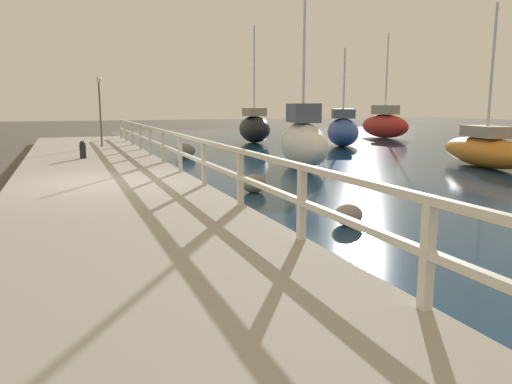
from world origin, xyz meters
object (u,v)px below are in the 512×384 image
(dock_lamp, at_px, (99,98))
(sailboat_orange, at_px, (486,150))
(sailboat_white, at_px, (303,141))
(mooring_bollard, at_px, (83,150))
(sailboat_black, at_px, (254,128))
(sailboat_blue, at_px, (343,131))
(sailboat_red, at_px, (385,124))

(dock_lamp, xyz_separation_m, sailboat_orange, (12.01, -9.54, -1.83))
(dock_lamp, relative_size, sailboat_white, 0.39)
(mooring_bollard, distance_m, sailboat_black, 12.94)
(dock_lamp, distance_m, sailboat_blue, 12.07)
(sailboat_blue, distance_m, sailboat_white, 9.29)
(mooring_bollard, height_order, sailboat_blue, sailboat_blue)
(mooring_bollard, xyz_separation_m, sailboat_white, (7.05, -2.50, 0.27))
(dock_lamp, bearing_deg, mooring_bollard, -101.19)
(mooring_bollard, relative_size, sailboat_blue, 0.12)
(sailboat_orange, bearing_deg, sailboat_white, 173.08)
(dock_lamp, relative_size, sailboat_red, 0.45)
(sailboat_white, relative_size, sailboat_red, 1.18)
(sailboat_red, height_order, sailboat_black, sailboat_red)
(mooring_bollard, xyz_separation_m, sailboat_orange, (12.96, -4.74, -0.03))
(mooring_bollard, relative_size, dock_lamp, 0.20)
(sailboat_blue, height_order, sailboat_black, sailboat_black)
(sailboat_red, distance_m, sailboat_black, 9.36)
(mooring_bollard, bearing_deg, sailboat_orange, -20.07)
(dock_lamp, bearing_deg, sailboat_orange, -38.46)
(mooring_bollard, height_order, dock_lamp, dock_lamp)
(sailboat_white, xyz_separation_m, sailboat_black, (2.49, 11.24, -0.05))
(sailboat_white, bearing_deg, dock_lamp, 141.92)
(sailboat_orange, bearing_deg, sailboat_red, 81.24)
(sailboat_black, bearing_deg, sailboat_orange, -71.45)
(mooring_bollard, relative_size, sailboat_red, 0.09)
(dock_lamp, height_order, sailboat_blue, sailboat_blue)
(sailboat_red, bearing_deg, dock_lamp, -170.92)
(sailboat_black, xyz_separation_m, sailboat_orange, (3.41, -13.47, -0.25))
(mooring_bollard, height_order, sailboat_orange, sailboat_orange)
(dock_lamp, height_order, sailboat_white, sailboat_white)
(sailboat_white, height_order, sailboat_black, sailboat_white)
(dock_lamp, bearing_deg, sailboat_black, 24.61)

